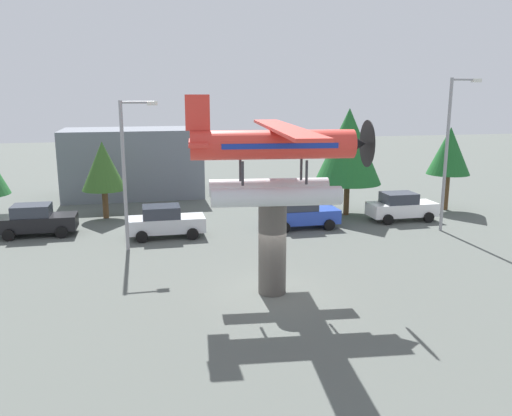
% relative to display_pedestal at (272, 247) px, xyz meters
% --- Properties ---
extents(ground_plane, '(140.00, 140.00, 0.00)m').
position_rel_display_pedestal_xyz_m(ground_plane, '(0.00, 0.00, -1.87)').
color(ground_plane, '#515651').
extents(display_pedestal, '(1.10, 1.10, 3.75)m').
position_rel_display_pedestal_xyz_m(display_pedestal, '(0.00, 0.00, 0.00)').
color(display_pedestal, '#4C4742').
rests_on(display_pedestal, ground).
extents(floatplane_monument, '(7.02, 10.46, 4.00)m').
position_rel_display_pedestal_xyz_m(floatplane_monument, '(0.13, -0.01, 3.55)').
color(floatplane_monument, silver).
rests_on(floatplane_monument, display_pedestal).
extents(car_near_black, '(4.20, 2.02, 1.76)m').
position_rel_display_pedestal_xyz_m(car_near_black, '(-10.75, 11.15, -0.99)').
color(car_near_black, black).
rests_on(car_near_black, ground).
extents(car_mid_silver, '(4.20, 2.02, 1.76)m').
position_rel_display_pedestal_xyz_m(car_mid_silver, '(-3.75, 9.28, -0.99)').
color(car_mid_silver, silver).
rests_on(car_mid_silver, ground).
extents(car_far_blue, '(4.20, 2.02, 1.76)m').
position_rel_display_pedestal_xyz_m(car_far_blue, '(4.18, 9.57, -0.99)').
color(car_far_blue, '#2847B7').
rests_on(car_far_blue, ground).
extents(car_distant_white, '(4.20, 2.02, 1.76)m').
position_rel_display_pedestal_xyz_m(car_distant_white, '(10.79, 10.04, -0.99)').
color(car_distant_white, white).
rests_on(car_distant_white, ground).
extents(streetlight_primary, '(1.84, 0.28, 7.45)m').
position_rel_display_pedestal_xyz_m(streetlight_primary, '(-5.53, 7.17, 2.48)').
color(streetlight_primary, gray).
rests_on(streetlight_primary, ground).
extents(streetlight_secondary, '(1.84, 0.28, 8.61)m').
position_rel_display_pedestal_xyz_m(streetlight_secondary, '(12.07, 7.28, 3.08)').
color(streetlight_secondary, gray).
rests_on(streetlight_secondary, ground).
extents(storefront_building, '(10.28, 5.65, 5.12)m').
position_rel_display_pedestal_xyz_m(storefront_building, '(-5.48, 22.00, 0.68)').
color(storefront_building, slate).
rests_on(storefront_building, ground).
extents(tree_east, '(2.73, 2.73, 4.86)m').
position_rel_display_pedestal_xyz_m(tree_east, '(-7.22, 14.65, 1.44)').
color(tree_east, brown).
rests_on(tree_east, ground).
extents(tree_center_back, '(4.29, 4.29, 6.87)m').
position_rel_display_pedestal_xyz_m(tree_center_back, '(8.04, 12.21, 2.60)').
color(tree_center_back, brown).
rests_on(tree_center_back, ground).
extents(tree_far_east, '(2.83, 2.83, 5.59)m').
position_rel_display_pedestal_xyz_m(tree_far_east, '(15.23, 12.22, 2.11)').
color(tree_far_east, brown).
rests_on(tree_far_east, ground).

